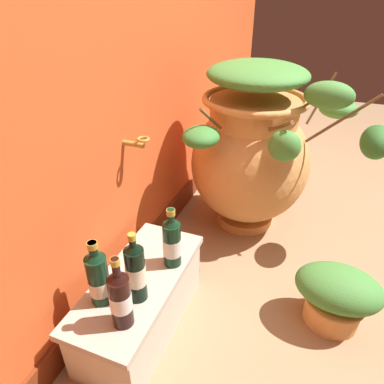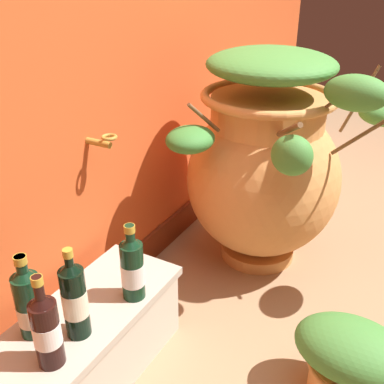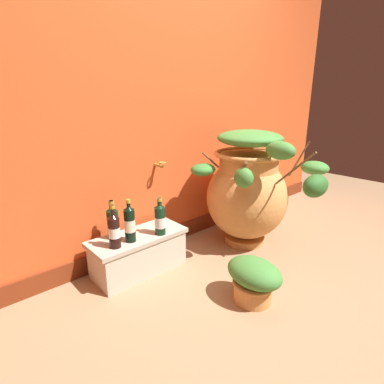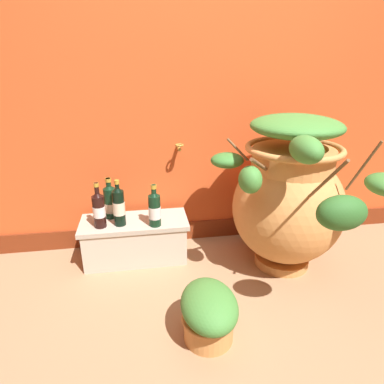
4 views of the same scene
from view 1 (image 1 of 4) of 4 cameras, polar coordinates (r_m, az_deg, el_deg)
name	(u,v)px [view 1 (image 1 of 4)]	position (r m, az deg, el deg)	size (l,w,h in m)	color
ground_plane	(356,300)	(1.93, 25.10, -15.67)	(7.00, 7.00, 0.00)	#9E7A56
terracotta_urn	(253,151)	(2.04, 9.89, 6.61)	(0.85, 1.02, 0.98)	#D68E4C
stone_ledge	(141,300)	(1.57, -8.32, -17.03)	(0.70, 0.30, 0.29)	beige
wine_bottle_left	(98,276)	(1.34, -15.02, -13.10)	(0.08, 0.08, 0.27)	black
wine_bottle_middle	(172,241)	(1.45, -3.30, -7.93)	(0.08, 0.08, 0.27)	black
wine_bottle_right	(136,271)	(1.32, -9.17, -12.51)	(0.07, 0.07, 0.30)	black
wine_bottle_back	(120,297)	(1.25, -11.60, -16.38)	(0.08, 0.08, 0.29)	black
potted_shrub	(337,295)	(1.70, 22.45, -15.19)	(0.27, 0.37, 0.28)	#D68E4C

